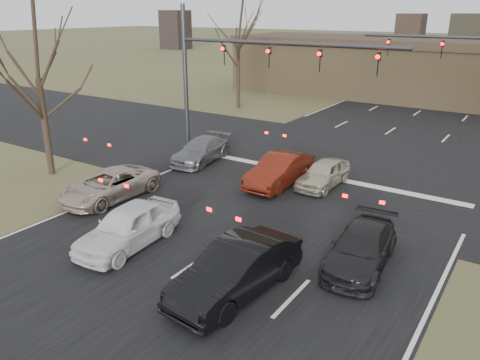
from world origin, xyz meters
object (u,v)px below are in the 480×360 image
(car_black_hatch, at_px, (236,270))
(car_silver_ahead, at_px, (323,173))
(car_charcoal_sedan, at_px, (361,248))
(car_grey_ahead, at_px, (201,150))
(car_white_sedan, at_px, (128,226))
(car_red_ahead, at_px, (280,170))
(car_silver_suv, at_px, (109,185))
(building, at_px, (465,72))
(mast_arm_near, at_px, (234,64))

(car_black_hatch, xyz_separation_m, car_silver_ahead, (-1.53, 9.44, -0.14))
(car_charcoal_sedan, xyz_separation_m, car_grey_ahead, (-10.94, 5.82, 0.02))
(car_white_sedan, relative_size, car_silver_ahead, 1.18)
(car_red_ahead, bearing_deg, car_silver_suv, -132.88)
(building, relative_size, car_grey_ahead, 9.92)
(car_black_hatch, relative_size, car_grey_ahead, 1.07)
(building, height_order, car_silver_ahead, building)
(building, height_order, car_red_ahead, building)
(car_grey_ahead, bearing_deg, car_charcoal_sedan, -35.56)
(mast_arm_near, bearing_deg, car_silver_ahead, -11.55)
(car_silver_suv, relative_size, car_charcoal_sedan, 1.08)
(mast_arm_near, distance_m, car_silver_suv, 8.96)
(car_silver_ahead, bearing_deg, car_charcoal_sedan, -54.84)
(building, distance_m, car_silver_ahead, 26.29)
(car_grey_ahead, xyz_separation_m, car_red_ahead, (5.23, -0.80, 0.10))
(car_red_ahead, height_order, car_silver_ahead, car_red_ahead)
(mast_arm_near, height_order, car_charcoal_sedan, mast_arm_near)
(mast_arm_near, bearing_deg, car_black_hatch, -55.61)
(car_white_sedan, relative_size, car_red_ahead, 0.97)
(mast_arm_near, bearing_deg, car_white_sedan, -75.98)
(building, distance_m, car_white_sedan, 35.59)
(building, height_order, car_silver_suv, building)
(car_white_sedan, xyz_separation_m, car_black_hatch, (4.70, -0.37, 0.03))
(car_black_hatch, bearing_deg, mast_arm_near, 129.14)
(car_black_hatch, relative_size, car_charcoal_sedan, 1.10)
(car_white_sedan, distance_m, car_red_ahead, 8.23)
(car_white_sedan, bearing_deg, building, 77.94)
(car_black_hatch, bearing_deg, car_silver_suv, 165.75)
(car_silver_suv, distance_m, car_grey_ahead, 6.35)
(car_charcoal_sedan, bearing_deg, car_silver_suv, 177.18)
(car_charcoal_sedan, distance_m, car_silver_ahead, 7.16)
(car_black_hatch, height_order, car_silver_ahead, car_black_hatch)
(car_silver_suv, relative_size, car_red_ahead, 1.04)
(car_black_hatch, bearing_deg, car_silver_ahead, 103.95)
(car_charcoal_sedan, bearing_deg, car_red_ahead, 133.09)
(building, bearing_deg, car_white_sedan, -97.56)
(mast_arm_near, distance_m, car_charcoal_sedan, 12.83)
(building, distance_m, car_red_ahead, 27.38)
(car_white_sedan, distance_m, car_silver_ahead, 9.60)
(building, relative_size, car_charcoal_sedan, 10.17)
(car_silver_suv, bearing_deg, car_grey_ahead, 91.12)
(car_black_hatch, distance_m, car_charcoal_sedan, 4.22)
(building, xyz_separation_m, car_silver_ahead, (-1.50, -26.17, -2.05))
(car_grey_ahead, bearing_deg, mast_arm_near, 38.65)
(building, xyz_separation_m, car_silver_suv, (-8.50, -32.67, -2.04))
(building, relative_size, car_white_sedan, 10.02)
(car_silver_suv, distance_m, car_white_sedan, 4.60)
(car_silver_suv, xyz_separation_m, car_grey_ahead, (0.00, 6.35, -0.01))
(car_charcoal_sedan, distance_m, car_red_ahead, 7.61)
(car_silver_suv, bearing_deg, car_white_sedan, -32.70)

